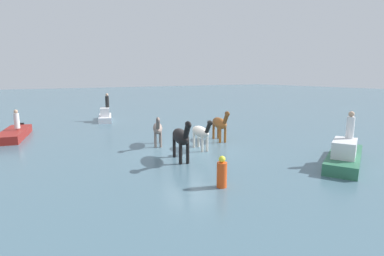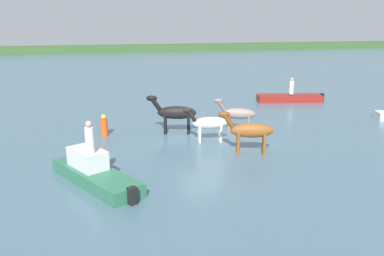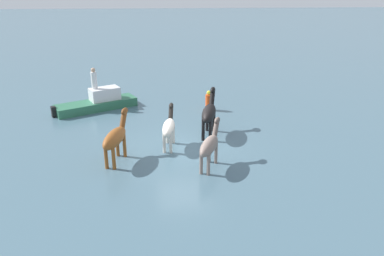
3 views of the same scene
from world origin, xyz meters
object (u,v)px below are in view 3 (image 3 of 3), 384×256
Objects in this scene: boat_skiff_near at (98,104)px; buoy_channel_marker at (209,101)px; horse_lead at (169,127)px; horse_dark_mare at (209,113)px; horse_pinto_flank at (115,137)px; person_boatman_standing at (94,79)px; horse_gray_outer at (210,145)px.

boat_skiff_near is 4.02× the size of buoy_channel_marker.
horse_lead is 5.45m from buoy_channel_marker.
horse_dark_mare is 1.06× the size of horse_pinto_flank.
horse_pinto_flank is 0.54× the size of boat_skiff_near.
buoy_channel_marker is (-3.64, 0.40, -0.61)m from horse_dark_mare.
horse_dark_mare is at bearing 54.04° from person_boatman_standing.
horse_gray_outer reaches higher than boat_skiff_near.
horse_gray_outer reaches higher than buoy_channel_marker.
person_boatman_standing is at bearing 59.45° from horse_gray_outer.
horse_dark_mare is 4.78m from horse_pinto_flank.
horse_lead is at bearing -25.13° from buoy_channel_marker.
horse_gray_outer is 0.89× the size of horse_pinto_flank.
horse_gray_outer is 7.03m from buoy_channel_marker.
person_boatman_standing reaches higher than buoy_channel_marker.
horse_gray_outer is 0.99× the size of horse_lead.
person_boatman_standing is at bearing 68.76° from horse_dark_mare.
horse_gray_outer is at bearing -86.41° from horse_pinto_flank.
horse_dark_mare reaches higher than buoy_channel_marker.
horse_gray_outer is 1.93× the size of buoy_channel_marker.
horse_lead is 1.95× the size of buoy_channel_marker.
horse_pinto_flank reaches higher than buoy_channel_marker.
horse_gray_outer reaches higher than horse_lead.
boat_skiff_near is 3.85× the size of person_boatman_standing.
horse_lead is 1.87× the size of person_boatman_standing.
person_boatman_standing is at bearing -96.20° from buoy_channel_marker.
horse_gray_outer is at bearing -135.57° from horse_lead.
horse_lead is 2.49m from horse_pinto_flank.
boat_skiff_near is at bearing 43.28° from horse_lead.
boat_skiff_near is at bearing 30.89° from horse_pinto_flank.
horse_dark_mare is 2.29× the size of buoy_channel_marker.
horse_gray_outer is 0.48× the size of boat_skiff_near.
horse_dark_mare reaches higher than boat_skiff_near.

